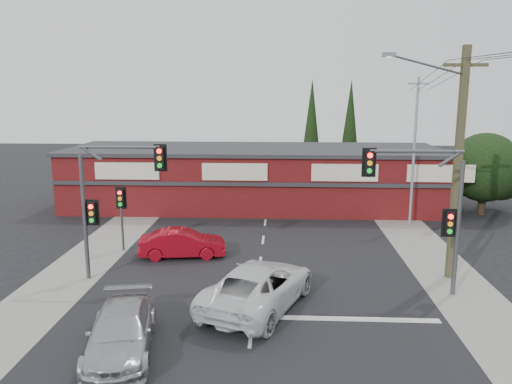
{
  "coord_description": "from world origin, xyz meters",
  "views": [
    {
      "loc": [
        0.95,
        -18.49,
        8.09
      ],
      "look_at": [
        -0.13,
        3.0,
        3.79
      ],
      "focal_mm": 35.0,
      "sensor_mm": 36.0,
      "label": 1
    }
  ],
  "objects_px": {
    "shop_building": "(254,176)",
    "utility_pole": "(455,157)",
    "white_suv": "(259,286)",
    "red_sedan": "(183,243)",
    "silver_suv": "(121,332)"
  },
  "relations": [
    {
      "from": "silver_suv",
      "to": "utility_pole",
      "type": "xyz_separation_m",
      "value": [
        12.38,
        7.22,
        4.7
      ]
    },
    {
      "from": "utility_pole",
      "to": "white_suv",
      "type": "bearing_deg",
      "value": -156.73
    },
    {
      "from": "silver_suv",
      "to": "red_sedan",
      "type": "distance_m",
      "value": 9.42
    },
    {
      "from": "silver_suv",
      "to": "utility_pole",
      "type": "height_order",
      "value": "utility_pole"
    },
    {
      "from": "white_suv",
      "to": "shop_building",
      "type": "height_order",
      "value": "shop_building"
    },
    {
      "from": "shop_building",
      "to": "utility_pole",
      "type": "distance_m",
      "value": 17.15
    },
    {
      "from": "white_suv",
      "to": "silver_suv",
      "type": "distance_m",
      "value": 5.57
    },
    {
      "from": "red_sedan",
      "to": "shop_building",
      "type": "relative_size",
      "value": 0.16
    },
    {
      "from": "silver_suv",
      "to": "shop_building",
      "type": "relative_size",
      "value": 0.18
    },
    {
      "from": "utility_pole",
      "to": "red_sedan",
      "type": "bearing_deg",
      "value": 169.88
    },
    {
      "from": "white_suv",
      "to": "shop_building",
      "type": "xyz_separation_m",
      "value": [
        -1.14,
        17.53,
        1.29
      ]
    },
    {
      "from": "white_suv",
      "to": "red_sedan",
      "type": "bearing_deg",
      "value": -33.33
    },
    {
      "from": "silver_suv",
      "to": "red_sedan",
      "type": "bearing_deg",
      "value": 78.9
    },
    {
      "from": "white_suv",
      "to": "shop_building",
      "type": "bearing_deg",
      "value": -64.98
    },
    {
      "from": "white_suv",
      "to": "silver_suv",
      "type": "height_order",
      "value": "white_suv"
    }
  ]
}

